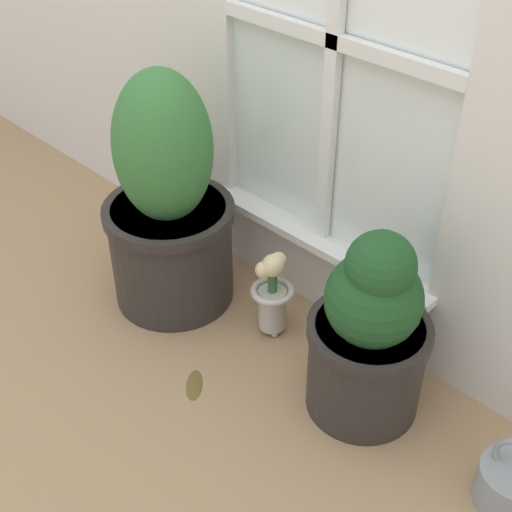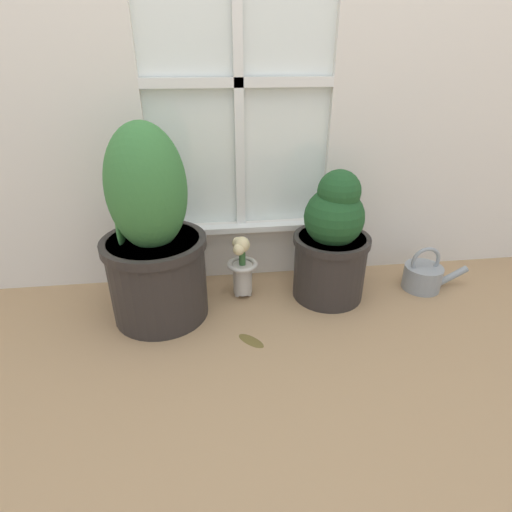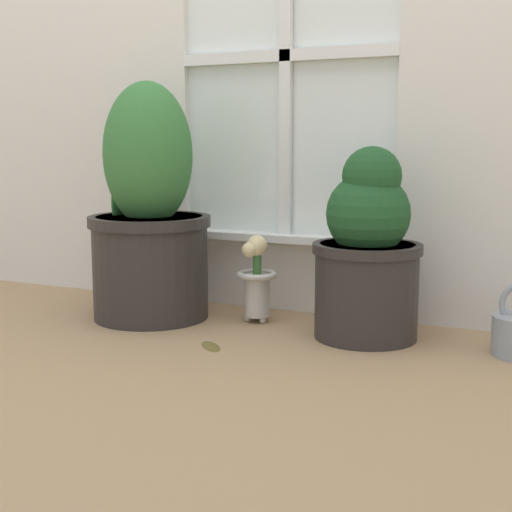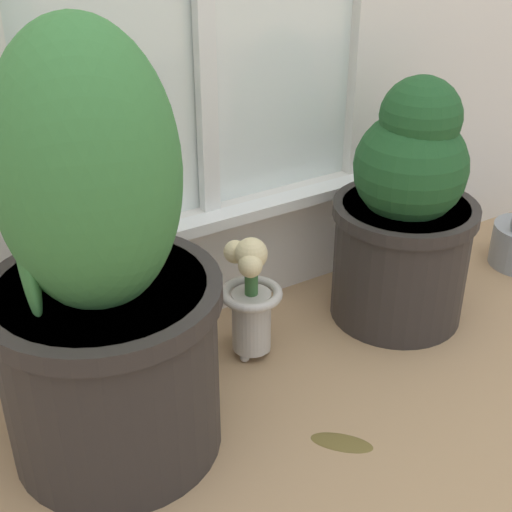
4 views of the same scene
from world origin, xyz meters
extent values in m
plane|color=tan|center=(0.00, 0.00, 0.00)|extent=(10.00, 10.00, 0.00)
cube|color=silver|center=(0.00, 0.53, 0.13)|extent=(0.72, 0.05, 0.25)
cube|color=white|center=(0.00, 0.54, 0.81)|extent=(0.72, 0.02, 1.11)
cube|color=white|center=(0.00, 0.52, 0.81)|extent=(0.04, 0.02, 1.11)
cube|color=white|center=(0.00, 0.52, 0.81)|extent=(0.72, 0.02, 0.04)
cube|color=white|center=(0.00, 0.49, 0.24)|extent=(0.78, 0.06, 0.02)
cylinder|color=#2D2826|center=(-0.34, 0.24, 0.16)|extent=(0.35, 0.35, 0.32)
cylinder|color=#2D2826|center=(-0.34, 0.24, 0.30)|extent=(0.38, 0.38, 0.03)
cylinder|color=#38281E|center=(-0.34, 0.24, 0.31)|extent=(0.33, 0.33, 0.01)
ellipsoid|color=#387538|center=(-0.34, 0.24, 0.50)|extent=(0.27, 0.27, 0.44)
ellipsoid|color=#387538|center=(-0.44, 0.26, 0.42)|extent=(0.05, 0.16, 0.26)
cylinder|color=#2D2826|center=(0.34, 0.29, 0.13)|extent=(0.29, 0.29, 0.27)
cylinder|color=#2D2826|center=(0.34, 0.29, 0.25)|extent=(0.30, 0.30, 0.03)
cylinder|color=#38281E|center=(0.34, 0.29, 0.26)|extent=(0.26, 0.26, 0.01)
sphere|color=#1E4C23|center=(0.34, 0.29, 0.35)|extent=(0.23, 0.23, 0.23)
sphere|color=#1E4C23|center=(0.35, 0.29, 0.45)|extent=(0.16, 0.16, 0.16)
ellipsoid|color=#1E4C23|center=(0.35, 0.23, 0.34)|extent=(0.12, 0.06, 0.11)
sphere|color=#BCB7AD|center=(-0.01, 0.36, 0.01)|extent=(0.02, 0.02, 0.02)
sphere|color=#BCB7AD|center=(-0.04, 0.32, 0.01)|extent=(0.02, 0.02, 0.02)
sphere|color=#BCB7AD|center=(0.01, 0.32, 0.01)|extent=(0.02, 0.02, 0.02)
cylinder|color=#BCB7AD|center=(-0.01, 0.33, 0.08)|extent=(0.08, 0.08, 0.13)
torus|color=#BCB7AD|center=(-0.01, 0.33, 0.15)|extent=(0.12, 0.12, 0.02)
cylinder|color=#386633|center=(-0.01, 0.33, 0.18)|extent=(0.03, 0.03, 0.07)
sphere|color=beige|center=(-0.01, 0.33, 0.23)|extent=(0.06, 0.06, 0.06)
sphere|color=beige|center=(-0.03, 0.37, 0.23)|extent=(0.05, 0.05, 0.05)
sphere|color=beige|center=(-0.03, 0.31, 0.22)|extent=(0.05, 0.05, 0.05)
ellipsoid|color=brown|center=(-0.01, 0.03, 0.00)|extent=(0.11, 0.11, 0.01)
camera|label=1|loc=(1.01, -0.79, 1.41)|focal=50.00mm
camera|label=2|loc=(-0.13, -1.07, 0.92)|focal=28.00mm
camera|label=3|loc=(0.87, -1.60, 0.54)|focal=50.00mm
camera|label=4|loc=(-0.62, -0.67, 0.89)|focal=50.00mm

